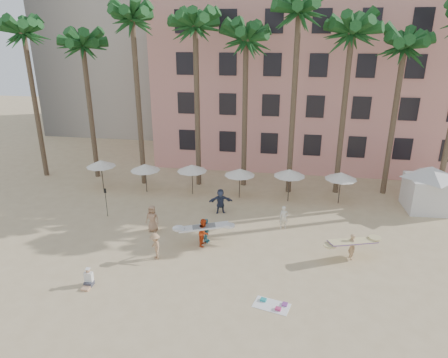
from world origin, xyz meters
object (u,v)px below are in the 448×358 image
object	(u,v)px
carrier_white	(204,231)
pink_hotel	(332,82)
cabana	(429,184)
carrier_yellow	(352,245)

from	to	relation	value
carrier_white	pink_hotel	bearing A→B (deg)	66.84
cabana	carrier_white	world-z (taller)	cabana
carrier_yellow	carrier_white	bearing A→B (deg)	178.80
cabana	carrier_yellow	xyz separation A→B (m)	(-6.57, -8.33, -1.11)
carrier_yellow	pink_hotel	bearing A→B (deg)	89.73
cabana	carrier_yellow	bearing A→B (deg)	-128.29
cabana	carrier_white	xyz separation A→B (m)	(-15.73, -8.14, -1.09)
pink_hotel	carrier_white	bearing A→B (deg)	-113.16
pink_hotel	carrier_white	size ratio (longest dim) A/B	10.57
cabana	carrier_white	size ratio (longest dim) A/B	1.41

